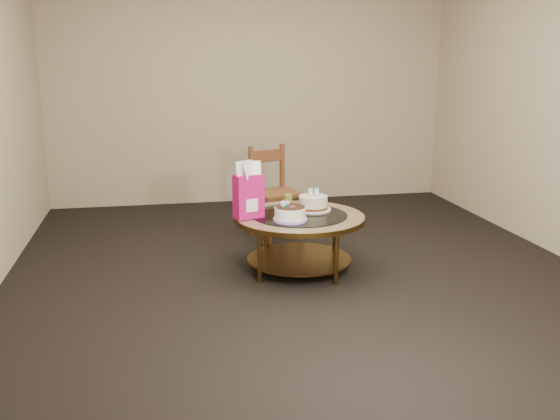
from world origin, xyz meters
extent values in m
plane|color=black|center=(0.00, 0.00, 0.00)|extent=(5.00, 5.00, 0.00)
cube|color=tan|center=(0.00, 2.50, 1.30)|extent=(4.50, 0.02, 2.60)
cube|color=tan|center=(0.00, -2.50, 1.30)|extent=(4.50, 0.02, 2.60)
cylinder|color=#553B18|center=(0.35, 0.20, 0.21)|extent=(0.04, 0.04, 0.42)
cylinder|color=#553B18|center=(-0.20, 0.35, 0.21)|extent=(0.04, 0.04, 0.42)
cylinder|color=#553B18|center=(-0.35, -0.20, 0.21)|extent=(0.04, 0.04, 0.42)
cylinder|color=#553B18|center=(0.20, -0.35, 0.21)|extent=(0.04, 0.04, 0.42)
cylinder|color=#553B18|center=(0.00, 0.00, 0.10)|extent=(0.82, 0.82, 0.02)
cylinder|color=#553B18|center=(0.00, 0.00, 0.43)|extent=(1.02, 1.02, 0.04)
cylinder|color=#927250|center=(0.00, 0.00, 0.45)|extent=(1.00, 1.00, 0.01)
cylinder|color=black|center=(0.00, 0.00, 0.45)|extent=(0.74, 0.74, 0.01)
cylinder|color=#BBA2E5|center=(-0.11, -0.16, 0.47)|extent=(0.25, 0.25, 0.02)
cylinder|color=white|center=(-0.11, -0.16, 0.51)|extent=(0.23, 0.23, 0.10)
cylinder|color=black|center=(-0.11, -0.16, 0.56)|extent=(0.22, 0.22, 0.01)
sphere|color=#BBA2E5|center=(-0.16, -0.13, 0.58)|extent=(0.05, 0.05, 0.05)
sphere|color=#BBA2E5|center=(-0.12, -0.11, 0.58)|extent=(0.04, 0.04, 0.04)
sphere|color=#BBA2E5|center=(-0.16, -0.17, 0.58)|extent=(0.04, 0.04, 0.04)
cone|color=#1D6F29|center=(-0.13, -0.14, 0.57)|extent=(0.03, 0.03, 0.02)
cone|color=#1D6F29|center=(-0.18, -0.14, 0.57)|extent=(0.03, 0.03, 0.02)
cone|color=#1D6F29|center=(-0.11, -0.10, 0.57)|extent=(0.03, 0.03, 0.02)
cone|color=#1D6F29|center=(-0.14, -0.19, 0.57)|extent=(0.03, 0.03, 0.02)
cylinder|color=white|center=(0.14, 0.12, 0.46)|extent=(0.28, 0.28, 0.01)
cylinder|color=#4B2A15|center=(0.14, 0.12, 0.48)|extent=(0.23, 0.23, 0.02)
cylinder|color=#F7E9CD|center=(0.14, 0.12, 0.53)|extent=(0.23, 0.23, 0.09)
cube|color=green|center=(0.11, 0.12, 0.61)|extent=(0.04, 0.02, 0.06)
cube|color=white|center=(0.11, 0.12, 0.61)|extent=(0.03, 0.02, 0.05)
cube|color=#44A2EA|center=(0.16, 0.13, 0.61)|extent=(0.04, 0.02, 0.06)
cube|color=white|center=(0.16, 0.13, 0.61)|extent=(0.03, 0.02, 0.05)
cube|color=#BE1176|center=(-0.40, -0.01, 0.62)|extent=(0.24, 0.18, 0.33)
cube|color=white|center=(-0.40, -0.01, 0.57)|extent=(0.13, 0.14, 0.10)
cube|color=#D1BC56|center=(-0.02, 0.33, 0.46)|extent=(0.14, 0.14, 0.01)
cylinder|color=gold|center=(-0.02, 0.33, 0.47)|extent=(0.13, 0.13, 0.01)
cylinder|color=olive|center=(-0.02, 0.33, 0.51)|extent=(0.07, 0.07, 0.07)
cylinder|color=black|center=(-0.02, 0.33, 0.55)|extent=(0.00, 0.00, 0.01)
cube|color=brown|center=(0.00, 0.95, 0.42)|extent=(0.50, 0.50, 0.04)
cube|color=brown|center=(-0.10, 0.73, 0.21)|extent=(0.05, 0.05, 0.42)
cube|color=brown|center=(0.21, 0.85, 0.21)|extent=(0.05, 0.05, 0.42)
cube|color=brown|center=(-0.22, 1.05, 0.21)|extent=(0.05, 0.05, 0.42)
cube|color=brown|center=(0.10, 1.16, 0.21)|extent=(0.05, 0.05, 0.42)
cube|color=brown|center=(-0.22, 1.05, 0.63)|extent=(0.05, 0.05, 0.43)
cube|color=brown|center=(0.10, 1.16, 0.63)|extent=(0.05, 0.05, 0.43)
cube|color=brown|center=(-0.06, 1.10, 0.74)|extent=(0.32, 0.14, 0.11)
camera|label=1|loc=(-1.05, -4.55, 1.66)|focal=40.00mm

